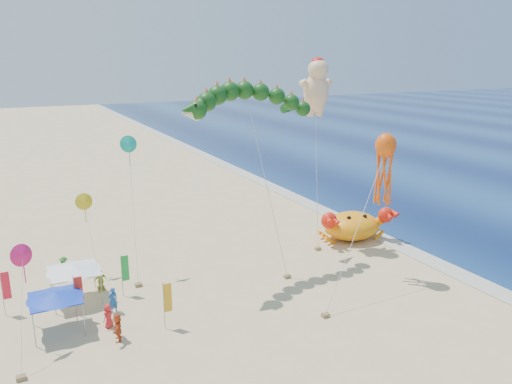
# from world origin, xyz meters

# --- Properties ---
(ground) EXTENTS (320.00, 320.00, 0.00)m
(ground) POSITION_xyz_m (0.00, 0.00, 0.00)
(ground) COLOR #D1B784
(ground) RESTS_ON ground
(foam_strip) EXTENTS (320.00, 320.00, 0.00)m
(foam_strip) POSITION_xyz_m (12.00, 0.00, 0.01)
(foam_strip) COLOR silver
(foam_strip) RESTS_ON ground
(crab_inflatable) EXTENTS (7.26, 5.34, 3.18)m
(crab_inflatable) POSITION_xyz_m (9.27, 4.20, 1.40)
(crab_inflatable) COLOR orange
(crab_inflatable) RESTS_ON ground
(dragon_kite) EXTENTS (12.38, 6.11, 14.47)m
(dragon_kite) POSITION_xyz_m (-2.40, 2.51, 13.12)
(dragon_kite) COLOR #103D11
(dragon_kite) RESTS_ON ground
(cherub_kite) EXTENTS (2.27, 3.27, 16.61)m
(cherub_kite) POSITION_xyz_m (5.58, 5.41, 14.24)
(cherub_kite) COLOR #FAC899
(cherub_kite) RESTS_ON ground
(octopus_kite) EXTENTS (8.47, 4.59, 11.24)m
(octopus_kite) POSITION_xyz_m (6.04, -3.23, 8.94)
(octopus_kite) COLOR #EF520C
(octopus_kite) RESTS_ON ground
(canopy_blue) EXTENTS (3.34, 3.34, 2.71)m
(canopy_blue) POSITION_xyz_m (-17.27, -0.77, 2.44)
(canopy_blue) COLOR gray
(canopy_blue) RESTS_ON ground
(canopy_white) EXTENTS (3.61, 3.61, 2.71)m
(canopy_white) POSITION_xyz_m (-15.69, 2.99, 2.44)
(canopy_white) COLOR gray
(canopy_white) RESTS_ON ground
(feather_flags) EXTENTS (9.54, 6.49, 3.20)m
(feather_flags) POSITION_xyz_m (-14.81, 0.36, 2.01)
(feather_flags) COLOR gray
(feather_flags) RESTS_ON ground
(beachgoers) EXTENTS (3.23, 12.39, 1.79)m
(beachgoers) POSITION_xyz_m (-14.60, 1.12, 0.86)
(beachgoers) COLOR #1B52A0
(beachgoers) RESTS_ON ground
(small_kites) EXTENTS (9.59, 12.69, 10.93)m
(small_kites) POSITION_xyz_m (-14.40, 3.64, 6.57)
(small_kites) COLOR #0EA08C
(small_kites) RESTS_ON ground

